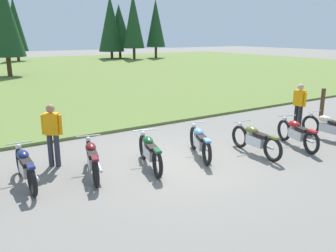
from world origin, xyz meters
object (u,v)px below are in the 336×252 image
rider_checking_bike (52,132)px  trail_marker_post (322,103)px  motorcycle_sky_blue (200,142)px  motorcycle_navy (25,167)px  motorcycle_olive (255,139)px  motorcycle_british_green (150,151)px  motorcycle_red (297,133)px  motorcycle_cream (329,127)px  rider_near_row_end (299,104)px  motorcycle_maroon (92,159)px

rider_checking_bike → trail_marker_post: (10.98, -0.48, -0.33)m
motorcycle_sky_blue → trail_marker_post: (7.28, 1.02, 0.18)m
motorcycle_sky_blue → motorcycle_navy: bearing=171.7°
motorcycle_olive → motorcycle_british_green: bearing=166.3°
motorcycle_sky_blue → motorcycle_red: same height
motorcycle_cream → rider_near_row_end: (0.32, 1.46, 0.51)m
motorcycle_navy → rider_near_row_end: rider_near_row_end is taller
motorcycle_navy → trail_marker_post: 11.87m
motorcycle_olive → motorcycle_red: 1.60m
motorcycle_sky_blue → trail_marker_post: 7.36m
motorcycle_british_green → trail_marker_post: size_ratio=1.67×
motorcycle_sky_blue → rider_checking_bike: bearing=157.9°
motorcycle_olive → motorcycle_red: size_ratio=1.04×
trail_marker_post → rider_near_row_end: bearing=-165.4°
motorcycle_sky_blue → motorcycle_cream: 4.69m
motorcycle_navy → trail_marker_post: bearing=1.7°
motorcycle_british_green → motorcycle_red: bearing=-11.8°
motorcycle_maroon → motorcycle_cream: bearing=-10.4°
motorcycle_sky_blue → trail_marker_post: trail_marker_post is taller
motorcycle_olive → motorcycle_maroon: bearing=166.9°
motorcycle_navy → motorcycle_british_green: (2.96, -0.62, 0.00)m
motorcycle_maroon → rider_checking_bike: bearing=117.9°
motorcycle_navy → rider_checking_bike: rider_checking_bike is taller
motorcycle_red → rider_checking_bike: rider_checking_bike is taller
motorcycle_cream → rider_checking_bike: rider_checking_bike is taller
motorcycle_olive → motorcycle_cream: (3.08, -0.35, 0.00)m
motorcycle_navy → rider_checking_bike: 1.32m
motorcycle_red → motorcycle_cream: size_ratio=0.96×
motorcycle_cream → trail_marker_post: size_ratio=1.71×
motorcycle_olive → rider_checking_bike: size_ratio=1.26×
motorcycle_navy → motorcycle_cream: bearing=-10.7°
motorcycle_maroon → motorcycle_cream: same height
motorcycle_maroon → motorcycle_british_green: (1.47, -0.30, 0.00)m
motorcycle_maroon → rider_near_row_end: 7.99m
motorcycle_navy → motorcycle_sky_blue: bearing=-8.3°
motorcycle_maroon → motorcycle_red: bearing=-11.8°
motorcycle_british_green → motorcycle_sky_blue: (1.62, -0.05, 0.00)m
motorcycle_red → rider_checking_bike: (-6.77, 2.44, 0.51)m
motorcycle_sky_blue → motorcycle_olive: (1.48, -0.71, 0.00)m
motorcycle_british_green → motorcycle_olive: size_ratio=0.98×
motorcycle_cream → rider_near_row_end: rider_near_row_end is taller
motorcycle_navy → rider_checking_bike: size_ratio=1.26×
motorcycle_red → rider_checking_bike: bearing=160.2°
motorcycle_cream → motorcycle_maroon: bearing=169.6°
motorcycle_navy → motorcycle_sky_blue: same height
motorcycle_maroon → motorcycle_sky_blue: (3.09, -0.35, 0.00)m
motorcycle_navy → motorcycle_maroon: size_ratio=1.02×
motorcycle_maroon → motorcycle_british_green: 1.50m
rider_near_row_end → rider_checking_bike: (-8.58, 1.10, 0.00)m
motorcycle_sky_blue → rider_near_row_end: 4.93m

